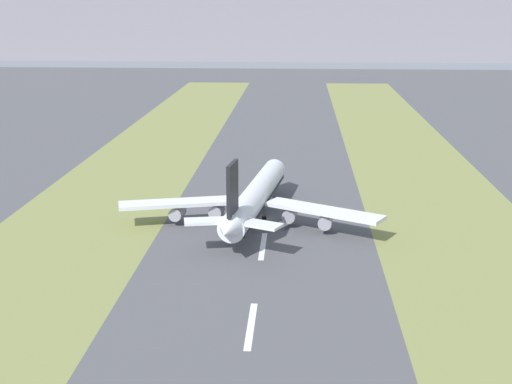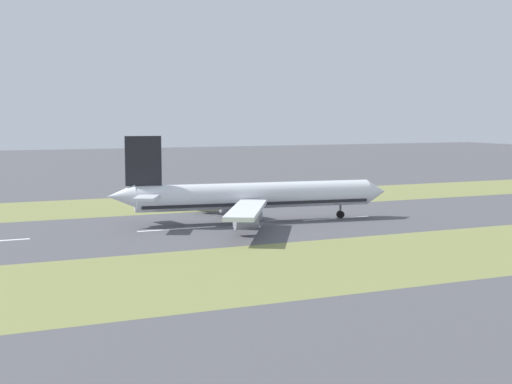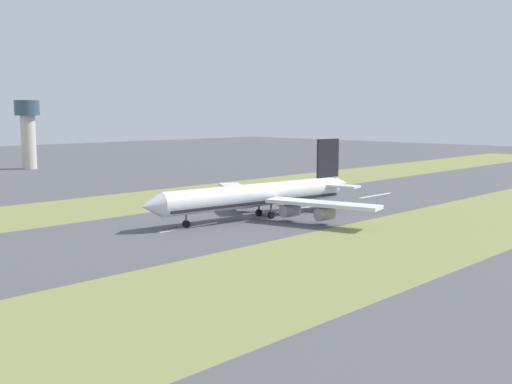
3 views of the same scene
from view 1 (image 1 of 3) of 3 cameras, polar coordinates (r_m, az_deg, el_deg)
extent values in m
plane|color=#4C4C51|center=(177.59, 0.89, -2.17)|extent=(800.00, 800.00, 0.00)
cube|color=olive|center=(185.01, -13.18, -1.87)|extent=(40.00, 600.00, 0.01)
cube|color=olive|center=(181.37, 15.25, -2.35)|extent=(40.00, 600.00, 0.01)
cube|color=silver|center=(121.49, -0.41, -10.64)|extent=(1.20, 18.00, 0.01)
cube|color=silver|center=(158.41, 0.56, -4.35)|extent=(1.20, 18.00, 0.01)
cube|color=silver|center=(196.53, 1.15, -0.46)|extent=(1.20, 18.00, 0.01)
cylinder|color=silver|center=(175.76, 0.00, -0.25)|extent=(13.24, 56.30, 6.00)
cone|color=silver|center=(204.86, 1.62, 1.97)|extent=(6.48, 5.72, 5.88)
cone|color=silver|center=(146.50, -2.30, -3.11)|extent=(5.84, 6.61, 5.10)
cube|color=black|center=(176.20, 0.00, -0.77)|extent=(12.65, 54.04, 0.70)
cube|color=silver|center=(173.36, -6.14, -0.87)|extent=(29.58, 13.08, 0.90)
cube|color=silver|center=(166.76, 5.44, -1.50)|extent=(28.20, 19.49, 0.90)
cylinder|color=#93939E|center=(174.81, -3.15, -1.50)|extent=(3.80, 5.18, 3.20)
cylinder|color=#93939E|center=(173.94, -6.31, -1.66)|extent=(3.80, 5.18, 3.20)
cylinder|color=#93939E|center=(171.47, 2.70, -1.83)|extent=(3.80, 5.18, 3.20)
cylinder|color=#93939E|center=(167.16, 5.58, -2.34)|extent=(3.80, 5.18, 3.20)
cube|color=black|center=(148.97, -1.89, 0.29)|extent=(1.83, 8.04, 11.00)
cube|color=silver|center=(152.33, -3.89, -2.33)|extent=(10.64, 6.15, 0.60)
cube|color=silver|center=(150.00, 0.18, -2.58)|extent=(10.92, 8.27, 0.60)
cylinder|color=#59595E|center=(196.93, 1.17, 0.32)|extent=(0.50, 0.50, 3.20)
cylinder|color=black|center=(197.35, 1.17, -0.12)|extent=(1.13, 1.90, 1.80)
cylinder|color=#59595E|center=(174.45, -1.03, -1.64)|extent=(0.50, 0.50, 3.20)
cylinder|color=black|center=(174.92, -1.02, -2.14)|extent=(1.13, 1.90, 1.80)
cylinder|color=#59595E|center=(173.49, 0.66, -1.73)|extent=(0.50, 0.50, 3.20)
cylinder|color=black|center=(173.96, 0.65, -2.24)|extent=(1.13, 1.90, 1.80)
cube|color=gray|center=(689.41, 2.92, 15.11)|extent=(800.00, 120.00, 105.26)
camera|label=2|loc=(175.93, 56.14, -0.96)|focal=50.00mm
camera|label=3|loc=(304.68, -19.95, 9.44)|focal=42.00mm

